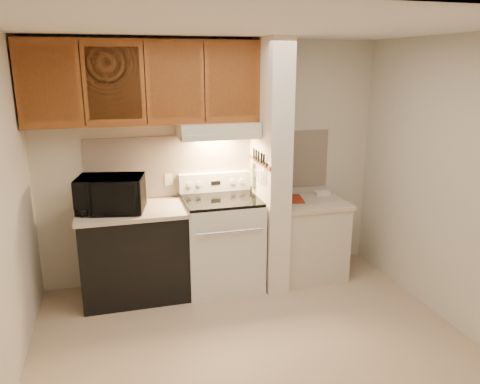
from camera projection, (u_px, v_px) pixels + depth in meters
name	position (u px, v px, depth m)	size (l,w,h in m)	color
floor	(254.00, 346.00, 3.87)	(3.60, 3.60, 0.00)	tan
ceiling	(257.00, 27.00, 3.20)	(3.60, 3.60, 0.00)	white
wall_back	(213.00, 162.00, 4.93)	(3.60, 0.02, 2.50)	beige
wall_right	(456.00, 185.00, 4.00)	(0.02, 3.00, 2.50)	beige
backsplash	(214.00, 164.00, 4.92)	(2.60, 0.02, 0.63)	#FAE0C8
range_body	(222.00, 244.00, 4.82)	(0.76, 0.65, 0.92)	silver
oven_window	(229.00, 252.00, 4.52)	(0.50, 0.01, 0.30)	black
oven_handle	(230.00, 232.00, 4.42)	(0.02, 0.02, 0.65)	silver
cooktop	(221.00, 200.00, 4.69)	(0.74, 0.64, 0.03)	black
range_backguard	(215.00, 182.00, 4.93)	(0.76, 0.08, 0.20)	silver
range_display	(216.00, 183.00, 4.89)	(0.10, 0.01, 0.04)	black
range_knob_left_outer	(189.00, 185.00, 4.81)	(0.05, 0.05, 0.02)	silver
range_knob_left_inner	(199.00, 184.00, 4.84)	(0.05, 0.05, 0.02)	silver
range_knob_right_inner	(232.00, 182.00, 4.93)	(0.05, 0.05, 0.02)	silver
range_knob_right_outer	(242.00, 181.00, 4.96)	(0.05, 0.05, 0.02)	silver
dishwasher_front	(135.00, 255.00, 4.61)	(1.00, 0.63, 0.87)	black
left_countertop	(132.00, 211.00, 4.49)	(1.04, 0.67, 0.04)	beige
spoon_rest	(102.00, 214.00, 4.30)	(0.25, 0.08, 0.02)	black
teal_jar	(126.00, 198.00, 4.66)	(0.09, 0.09, 0.11)	#255E5D
outlet	(169.00, 179.00, 4.82)	(0.08, 0.01, 0.12)	beige
microwave	(111.00, 194.00, 4.37)	(0.60, 0.41, 0.33)	black
partition_pillar	(270.00, 166.00, 4.74)	(0.22, 0.70, 2.50)	silver
pillar_trim	(259.00, 162.00, 4.69)	(0.01, 0.70, 0.04)	brown
knife_strip	(260.00, 161.00, 4.64)	(0.02, 0.42, 0.04)	black
knife_blade_a	(263.00, 174.00, 4.52)	(0.01, 0.04, 0.16)	silver
knife_handle_a	(264.00, 159.00, 4.48)	(0.02, 0.02, 0.10)	black
knife_blade_b	(261.00, 174.00, 4.59)	(0.01, 0.04, 0.18)	silver
knife_handle_b	(261.00, 158.00, 4.55)	(0.02, 0.02, 0.10)	black
knife_blade_c	(258.00, 173.00, 4.68)	(0.01, 0.04, 0.20)	silver
knife_handle_c	(259.00, 156.00, 4.63)	(0.02, 0.02, 0.10)	black
knife_blade_d	(256.00, 169.00, 4.74)	(0.01, 0.04, 0.16)	silver
knife_handle_d	(256.00, 155.00, 4.71)	(0.02, 0.02, 0.10)	black
knife_blade_e	(254.00, 168.00, 4.83)	(0.01, 0.04, 0.18)	silver
knife_handle_e	(254.00, 153.00, 4.78)	(0.02, 0.02, 0.10)	black
oven_mitt	(252.00, 174.00, 4.89)	(0.03, 0.10, 0.25)	gray
right_cab_base	(309.00, 240.00, 5.08)	(0.70, 0.60, 0.81)	beige
right_countertop	(310.00, 202.00, 4.97)	(0.74, 0.64, 0.04)	beige
red_folder	(291.00, 199.00, 5.01)	(0.24, 0.33, 0.01)	maroon
white_box	(322.00, 193.00, 5.18)	(0.15, 0.10, 0.04)	white
range_hood	(218.00, 130.00, 4.63)	(0.78, 0.44, 0.15)	beige
hood_lip	(222.00, 137.00, 4.44)	(0.78, 0.04, 0.06)	beige
upper_cabinets	(144.00, 82.00, 4.37)	(2.18, 0.33, 0.77)	brown
cab_door_a	(48.00, 84.00, 4.01)	(0.46, 0.01, 0.63)	brown
cab_gap_a	(82.00, 84.00, 4.08)	(0.01, 0.01, 0.73)	black
cab_door_b	(114.00, 84.00, 4.15)	(0.46, 0.01, 0.63)	brown
cab_gap_b	(145.00, 83.00, 4.22)	(0.01, 0.01, 0.73)	black
cab_door_c	(175.00, 83.00, 4.29)	(0.46, 0.01, 0.63)	brown
cab_gap_c	(204.00, 83.00, 4.36)	(0.01, 0.01, 0.73)	black
cab_door_d	(233.00, 82.00, 4.43)	(0.46, 0.01, 0.63)	brown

